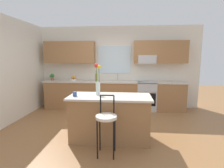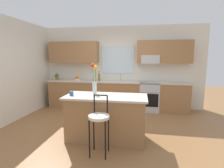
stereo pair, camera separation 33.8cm
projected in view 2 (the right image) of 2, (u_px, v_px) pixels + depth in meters
The scene contains 13 objects.
ground_plane at pixel (106, 129), 4.04m from camera, with size 14.00×14.00×0.00m, color olive.
wall_left at pixel (14, 70), 4.55m from camera, with size 0.12×4.60×2.70m, color silver.
back_wall_assembly at pixel (118, 63), 5.74m from camera, with size 5.60×0.50×2.70m.
counter_run at pixel (116, 95), 5.63m from camera, with size 4.56×0.64×0.92m.
sink_faucet at pixel (121, 76), 5.66m from camera, with size 0.02×0.13×0.23m.
oven_range at pixel (149, 96), 5.43m from camera, with size 0.60×0.64×0.92m.
kitchen_island at pixel (106, 118), 3.49m from camera, with size 1.64×0.73×0.92m.
bar_stool_near at pixel (99, 119), 2.91m from camera, with size 0.36×0.36×1.04m.
flower_vase at pixel (94, 81), 3.48m from camera, with size 0.14×0.10×0.64m.
mug_ceramic at pixel (71, 93), 3.43m from camera, with size 0.08×0.08×0.09m, color #33518C.
fruit_bowl_oranges at pixel (77, 79), 5.77m from camera, with size 0.24×0.24×0.16m.
bottle_olive_oil at pixel (99, 77), 5.63m from camera, with size 0.06×0.06×0.32m.
potted_plant_small at pixel (57, 76), 5.88m from camera, with size 0.18×0.12×0.22m.
Camera 2 is at (0.77, -3.76, 1.68)m, focal length 27.43 mm.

